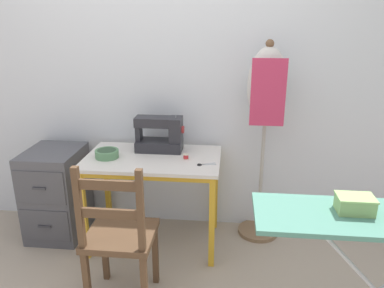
{
  "coord_description": "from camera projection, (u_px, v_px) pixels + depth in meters",
  "views": [
    {
      "loc": [
        0.55,
        -2.22,
        1.69
      ],
      "look_at": [
        0.29,
        0.27,
        0.83
      ],
      "focal_mm": 35.0,
      "sensor_mm": 36.0,
      "label": 1
    }
  ],
  "objects": [
    {
      "name": "filing_cabinet",
      "position": [
        57.0,
        193.0,
        2.98
      ],
      "size": [
        0.41,
        0.5,
        0.71
      ],
      "color": "#4C4C51",
      "rests_on": "ground_plane"
    },
    {
      "name": "sewing_table",
      "position": [
        153.0,
        169.0,
        2.75
      ],
      "size": [
        0.99,
        0.6,
        0.71
      ],
      "color": "silver",
      "rests_on": "ground_plane"
    },
    {
      "name": "fabric_bowl",
      "position": [
        107.0,
        154.0,
        2.72
      ],
      "size": [
        0.17,
        0.17,
        0.06
      ],
      "color": "#56895B",
      "rests_on": "sewing_table"
    },
    {
      "name": "thread_spool_near_machine",
      "position": [
        186.0,
        157.0,
        2.69
      ],
      "size": [
        0.04,
        0.04,
        0.04
      ],
      "color": "red",
      "rests_on": "sewing_table"
    },
    {
      "name": "wooden_chair",
      "position": [
        119.0,
        238.0,
        2.2
      ],
      "size": [
        0.4,
        0.38,
        0.95
      ],
      "color": "#513823",
      "rests_on": "ground_plane"
    },
    {
      "name": "sewing_machine",
      "position": [
        162.0,
        135.0,
        2.83
      ],
      "size": [
        0.36,
        0.18,
        0.29
      ],
      "color": "#28282D",
      "rests_on": "sewing_table"
    },
    {
      "name": "ground_plane",
      "position": [
        148.0,
        264.0,
        2.68
      ],
      "size": [
        14.0,
        14.0,
        0.0
      ],
      "primitive_type": "plane",
      "color": "tan"
    },
    {
      "name": "dress_form",
      "position": [
        266.0,
        101.0,
        2.72
      ],
      "size": [
        0.32,
        0.32,
        1.54
      ],
      "color": "#846647",
      "rests_on": "ground_plane"
    },
    {
      "name": "storage_box",
      "position": [
        355.0,
        204.0,
        1.74
      ],
      "size": [
        0.17,
        0.12,
        0.08
      ],
      "color": "#8EB266",
      "rests_on": "ironing_board"
    },
    {
      "name": "wall_back",
      "position": [
        160.0,
        72.0,
        2.9
      ],
      "size": [
        10.0,
        0.05,
        2.55
      ],
      "color": "silver",
      "rests_on": "ground_plane"
    },
    {
      "name": "scissors",
      "position": [
        204.0,
        164.0,
        2.59
      ],
      "size": [
        0.13,
        0.07,
        0.01
      ],
      "color": "silver",
      "rests_on": "sewing_table"
    }
  ]
}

